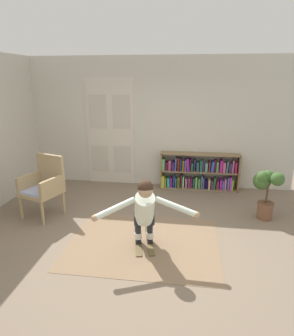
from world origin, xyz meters
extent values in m
plane|color=#796755|center=(0.00, 0.00, 0.00)|extent=(7.20, 7.20, 0.00)
cube|color=beige|center=(0.00, 2.60, 1.45)|extent=(6.00, 0.10, 2.90)
cube|color=beige|center=(-1.41, 2.54, 1.18)|extent=(0.55, 0.04, 2.35)
cube|color=beige|center=(-1.41, 2.52, 1.69)|extent=(0.41, 0.01, 0.76)
cube|color=beige|center=(-1.41, 2.52, 0.59)|extent=(0.41, 0.01, 0.64)
cube|color=beige|center=(-0.86, 2.54, 1.18)|extent=(0.55, 0.04, 2.35)
cube|color=beige|center=(-0.86, 2.52, 1.69)|extent=(0.41, 0.01, 0.76)
cube|color=beige|center=(-0.86, 2.52, 0.59)|extent=(0.41, 0.01, 0.64)
cube|color=beige|center=(-1.13, 2.54, 2.40)|extent=(1.22, 0.04, 0.10)
cube|color=#84694F|center=(0.05, -0.09, 0.00)|extent=(2.27, 1.81, 0.01)
cube|color=olive|center=(0.08, 2.39, 0.41)|extent=(0.04, 0.30, 0.82)
cube|color=olive|center=(1.80, 2.39, 0.41)|extent=(0.04, 0.30, 0.82)
cube|color=olive|center=(0.94, 2.39, 0.01)|extent=(1.72, 0.30, 0.02)
cube|color=olive|center=(0.94, 2.39, 0.41)|extent=(1.72, 0.30, 0.02)
cube|color=olive|center=(0.94, 2.39, 0.81)|extent=(1.72, 0.30, 0.02)
cube|color=#BCD13C|center=(0.13, 2.38, 0.15)|extent=(0.06, 0.24, 0.27)
cube|color=olive|center=(0.18, 2.40, 0.12)|extent=(0.03, 0.23, 0.21)
cube|color=#2DB7BB|center=(0.25, 2.39, 0.12)|extent=(0.06, 0.17, 0.20)
cube|color=#8A1984|center=(0.31, 2.38, 0.13)|extent=(0.04, 0.19, 0.22)
cube|color=navy|center=(0.37, 2.40, 0.16)|extent=(0.06, 0.21, 0.28)
cube|color=#2D5A83|center=(0.42, 2.37, 0.13)|extent=(0.04, 0.20, 0.21)
cube|color=#565F1E|center=(0.48, 2.38, 0.14)|extent=(0.06, 0.14, 0.24)
cube|color=#5A2424|center=(0.54, 2.40, 0.17)|extent=(0.03, 0.20, 0.29)
cube|color=#84D79F|center=(0.59, 2.40, 0.15)|extent=(0.03, 0.23, 0.27)
cube|color=#C267AB|center=(0.65, 2.41, 0.13)|extent=(0.05, 0.17, 0.21)
cube|color=#975179|center=(0.72, 2.38, 0.13)|extent=(0.03, 0.21, 0.23)
cube|color=#821E58|center=(0.77, 2.40, 0.13)|extent=(0.03, 0.19, 0.22)
cube|color=#295743|center=(0.83, 2.40, 0.13)|extent=(0.04, 0.14, 0.22)
cube|color=#63AC6B|center=(0.88, 2.38, 0.15)|extent=(0.04, 0.15, 0.26)
cube|color=#5C7F41|center=(0.95, 2.40, 0.13)|extent=(0.05, 0.23, 0.23)
cube|color=#448FBC|center=(1.01, 2.39, 0.17)|extent=(0.03, 0.17, 0.30)
cube|color=#4F447D|center=(1.04, 2.39, 0.15)|extent=(0.03, 0.24, 0.26)
cube|color=#160D4E|center=(1.11, 2.38, 0.12)|extent=(0.05, 0.15, 0.20)
cube|color=tan|center=(1.17, 2.38, 0.14)|extent=(0.05, 0.22, 0.23)
cube|color=#4A305B|center=(1.24, 2.40, 0.12)|extent=(0.04, 0.24, 0.20)
cube|color=#2D542F|center=(1.29, 2.38, 0.16)|extent=(0.06, 0.20, 0.27)
cube|color=brown|center=(1.36, 2.39, 0.11)|extent=(0.05, 0.16, 0.19)
cube|color=#D422D8|center=(1.43, 2.39, 0.14)|extent=(0.05, 0.21, 0.23)
cube|color=#5F74A6|center=(1.48, 2.40, 0.12)|extent=(0.04, 0.21, 0.20)
cube|color=#B26BAD|center=(1.53, 2.39, 0.15)|extent=(0.04, 0.22, 0.26)
cube|color=#7072C0|center=(1.59, 2.39, 0.16)|extent=(0.04, 0.14, 0.27)
cube|color=#B03FB5|center=(1.64, 2.39, 0.17)|extent=(0.04, 0.21, 0.30)
cube|color=#96C040|center=(1.68, 2.40, 0.14)|extent=(0.05, 0.20, 0.24)
cube|color=#60C67C|center=(0.13, 2.38, 0.55)|extent=(0.06, 0.18, 0.26)
cube|color=#5A112D|center=(0.20, 2.38, 0.52)|extent=(0.06, 0.17, 0.20)
cube|color=#B55B79|center=(0.27, 2.40, 0.53)|extent=(0.06, 0.16, 0.21)
cube|color=#39195F|center=(0.35, 2.38, 0.52)|extent=(0.06, 0.20, 0.20)
cube|color=#4563AD|center=(0.41, 2.38, 0.57)|extent=(0.04, 0.20, 0.30)
cube|color=#5F1811|center=(0.47, 2.38, 0.57)|extent=(0.05, 0.20, 0.29)
cube|color=navy|center=(0.52, 2.37, 0.57)|extent=(0.03, 0.18, 0.29)
cube|color=#A56919|center=(0.57, 2.38, 0.54)|extent=(0.03, 0.20, 0.24)
cube|color=#584287|center=(0.63, 2.38, 0.55)|extent=(0.04, 0.23, 0.26)
cube|color=purple|center=(0.68, 2.40, 0.57)|extent=(0.06, 0.23, 0.29)
cube|color=#4F0C3A|center=(0.72, 2.40, 0.56)|extent=(0.05, 0.22, 0.27)
cube|color=#1B5834|center=(0.77, 2.38, 0.51)|extent=(0.05, 0.18, 0.19)
cube|color=navy|center=(0.83, 2.40, 0.56)|extent=(0.04, 0.16, 0.27)
cube|color=#254C57|center=(0.90, 2.41, 0.53)|extent=(0.05, 0.21, 0.21)
cube|color=#205C42|center=(0.97, 2.37, 0.55)|extent=(0.05, 0.16, 0.26)
cube|color=#47165F|center=(1.03, 2.38, 0.53)|extent=(0.03, 0.17, 0.23)
cube|color=#5BA281|center=(1.09, 2.39, 0.52)|extent=(0.05, 0.17, 0.20)
cube|color=maroon|center=(1.15, 2.39, 0.54)|extent=(0.04, 0.23, 0.23)
cube|color=#2F52B4|center=(1.22, 2.39, 0.54)|extent=(0.07, 0.17, 0.24)
cube|color=#541340|center=(1.27, 2.38, 0.56)|extent=(0.03, 0.15, 0.27)
cube|color=#579148|center=(1.33, 2.40, 0.54)|extent=(0.05, 0.17, 0.23)
cube|color=#A81E82|center=(1.41, 2.40, 0.56)|extent=(0.07, 0.23, 0.28)
cube|color=#C4567B|center=(1.47, 2.37, 0.53)|extent=(0.06, 0.17, 0.22)
cube|color=#366576|center=(1.54, 2.38, 0.55)|extent=(0.05, 0.21, 0.25)
cube|color=#432B53|center=(1.61, 2.38, 0.53)|extent=(0.06, 0.15, 0.21)
cube|color=#BC7096|center=(1.67, 2.40, 0.56)|extent=(0.05, 0.16, 0.28)
cube|color=#A51F58|center=(1.72, 2.39, 0.54)|extent=(0.04, 0.23, 0.24)
cylinder|color=tan|center=(-2.25, 0.42, 0.21)|extent=(0.06, 0.06, 0.42)
cylinder|color=tan|center=(-1.76, 0.25, 0.21)|extent=(0.06, 0.06, 0.42)
cylinder|color=tan|center=(-2.08, 0.91, 0.21)|extent=(0.06, 0.06, 0.42)
cylinder|color=tan|center=(-1.59, 0.74, 0.21)|extent=(0.06, 0.06, 0.42)
cube|color=tan|center=(-1.92, 0.58, 0.45)|extent=(0.76, 0.76, 0.06)
cube|color=#A6B3DD|center=(-1.92, 0.58, 0.50)|extent=(0.69, 0.69, 0.04)
cube|color=tan|center=(-1.83, 0.84, 0.80)|extent=(0.59, 0.25, 0.60)
cube|color=tan|center=(-2.18, 0.67, 0.62)|extent=(0.24, 0.55, 0.28)
cube|color=tan|center=(-1.66, 0.49, 0.62)|extent=(0.24, 0.55, 0.28)
cylinder|color=brown|center=(2.07, 1.03, 0.15)|extent=(0.27, 0.27, 0.31)
cylinder|color=brown|center=(2.07, 1.03, 0.29)|extent=(0.29, 0.29, 0.04)
cylinder|color=#4C3823|center=(2.07, 1.03, 0.49)|extent=(0.04, 0.04, 0.36)
sphere|color=#395D2A|center=(1.99, 1.08, 0.76)|extent=(0.23, 0.23, 0.23)
sphere|color=#395D2A|center=(2.20, 0.98, 0.77)|extent=(0.24, 0.24, 0.24)
sphere|color=#395D2A|center=(1.99, 1.14, 0.67)|extent=(0.31, 0.31, 0.31)
sphere|color=#395D2A|center=(2.08, 1.11, 0.77)|extent=(0.22, 0.22, 0.22)
cube|color=brown|center=(-0.04, -0.11, 0.01)|extent=(0.25, 0.77, 0.01)
cube|color=brown|center=(-0.12, 0.24, 0.05)|extent=(0.11, 0.13, 0.06)
cube|color=black|center=(-0.04, -0.13, 0.04)|extent=(0.10, 0.13, 0.04)
cube|color=brown|center=(0.13, -0.07, 0.01)|extent=(0.25, 0.77, 0.01)
cube|color=brown|center=(0.06, 0.28, 0.05)|extent=(0.11, 0.13, 0.06)
cube|color=black|center=(0.14, -0.09, 0.04)|extent=(0.10, 0.13, 0.04)
cylinder|color=white|center=(-0.04, -0.11, 0.13)|extent=(0.13, 0.13, 0.10)
cylinder|color=#1F232C|center=(-0.04, -0.11, 0.33)|extent=(0.11, 0.11, 0.30)
cylinder|color=#1F232C|center=(-0.04, -0.14, 0.43)|extent=(0.13, 0.13, 0.22)
cylinder|color=white|center=(0.13, -0.07, 0.13)|extent=(0.13, 0.13, 0.10)
cylinder|color=#1F232C|center=(0.13, -0.07, 0.33)|extent=(0.11, 0.11, 0.30)
cylinder|color=#1F232C|center=(0.14, -0.10, 0.43)|extent=(0.13, 0.13, 0.22)
cube|color=#1F232C|center=(0.05, -0.12, 0.43)|extent=(0.33, 0.24, 0.14)
cylinder|color=silver|center=(0.08, -0.25, 0.65)|extent=(0.38, 0.56, 0.59)
sphere|color=tan|center=(0.12, -0.44, 1.00)|extent=(0.24, 0.24, 0.20)
sphere|color=#382619|center=(0.12, -0.43, 1.04)|extent=(0.25, 0.25, 0.21)
cylinder|color=silver|center=(-0.27, -0.58, 0.78)|extent=(0.52, 0.40, 0.22)
sphere|color=tan|center=(-0.49, -0.74, 0.70)|extent=(0.11, 0.11, 0.09)
cylinder|color=silver|center=(0.53, -0.41, 0.78)|extent=(0.59, 0.20, 0.22)
sphere|color=tan|center=(0.81, -0.47, 0.70)|extent=(0.11, 0.11, 0.09)
camera|label=1|loc=(0.65, -4.05, 2.43)|focal=31.51mm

